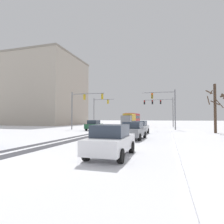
% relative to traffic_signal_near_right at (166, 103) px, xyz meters
% --- Properties ---
extents(wheel_track_left_lane, '(0.99, 29.96, 0.01)m').
position_rel_traffic_signal_near_right_xyz_m(wheel_track_left_lane, '(-7.72, -11.53, -4.36)').
color(wheel_track_left_lane, '#424247').
rests_on(wheel_track_left_lane, ground).
extents(wheel_track_right_lane, '(0.72, 29.96, 0.01)m').
position_rel_traffic_signal_near_right_xyz_m(wheel_track_right_lane, '(-9.01, -11.53, -4.36)').
color(wheel_track_right_lane, '#424247').
rests_on(wheel_track_right_lane, ground).
extents(sidewalk_kerb_right, '(4.00, 29.96, 0.12)m').
position_rel_traffic_signal_near_right_xyz_m(sidewalk_kerb_right, '(2.76, -12.89, -4.31)').
color(sidewalk_kerb_right, white).
rests_on(sidewalk_kerb_right, ground).
extents(traffic_signal_near_right, '(5.12, 0.56, 6.50)m').
position_rel_traffic_signal_near_right_xyz_m(traffic_signal_near_right, '(0.00, 0.00, 0.00)').
color(traffic_signal_near_right, slate).
rests_on(traffic_signal_near_right, ground).
extents(traffic_signal_far_left, '(4.87, 0.38, 6.50)m').
position_rel_traffic_signal_near_right_xyz_m(traffic_signal_far_left, '(-14.42, 8.10, -0.02)').
color(traffic_signal_far_left, slate).
rests_on(traffic_signal_far_left, ground).
extents(traffic_signal_far_right, '(6.65, 0.46, 6.50)m').
position_rel_traffic_signal_near_right_xyz_m(traffic_signal_far_right, '(-1.29, 12.13, 0.44)').
color(traffic_signal_far_right, slate).
rests_on(traffic_signal_far_right, ground).
extents(traffic_signal_near_left, '(5.90, 0.53, 6.50)m').
position_rel_traffic_signal_near_right_xyz_m(traffic_signal_near_left, '(-13.67, -1.83, 0.27)').
color(traffic_signal_near_left, slate).
rests_on(traffic_signal_near_left, ground).
extents(car_dark_green_lead, '(1.88, 4.12, 1.62)m').
position_rel_traffic_signal_near_right_xyz_m(car_dark_green_lead, '(-11.19, -2.83, -3.55)').
color(car_dark_green_lead, '#194C2D').
rests_on(car_dark_green_lead, ground).
extents(car_silver_second, '(2.00, 4.19, 1.62)m').
position_rel_traffic_signal_near_right_xyz_m(car_silver_second, '(-3.10, -7.82, -3.55)').
color(car_silver_second, '#B7BABF').
rests_on(car_silver_second, ground).
extents(car_grey_third, '(2.01, 4.19, 1.62)m').
position_rel_traffic_signal_near_right_xyz_m(car_grey_third, '(-2.83, -13.56, -3.55)').
color(car_grey_third, slate).
rests_on(car_grey_third, ground).
extents(car_white_fourth, '(1.84, 4.10, 1.62)m').
position_rel_traffic_signal_near_right_xyz_m(car_white_fourth, '(-2.54, -21.61, -3.55)').
color(car_white_fourth, silver).
rests_on(car_white_fourth, ground).
extents(bus_oncoming, '(2.85, 11.05, 3.38)m').
position_rel_traffic_signal_near_right_xyz_m(bus_oncoming, '(-10.05, 25.76, -2.38)').
color(bus_oncoming, '#B21E1E').
rests_on(bus_oncoming, ground).
extents(box_truck_delivery, '(2.35, 7.42, 3.02)m').
position_rel_traffic_signal_near_right_xyz_m(box_truck_delivery, '(-8.58, 12.30, -2.73)').
color(box_truck_delivery, slate).
rests_on(box_truck_delivery, ground).
extents(bare_tree_sidewalk_mid, '(2.02, 1.85, 6.44)m').
position_rel_traffic_signal_near_right_xyz_m(bare_tree_sidewalk_mid, '(6.10, -3.66, -0.92)').
color(bare_tree_sidewalk_mid, '#423023').
rests_on(bare_tree_sidewalk_mid, ground).
extents(office_building_far_left_block, '(22.71, 19.73, 20.29)m').
position_rel_traffic_signal_near_right_xyz_m(office_building_far_left_block, '(-36.93, 17.79, 5.79)').
color(office_building_far_left_block, '#A89E8E').
rests_on(office_building_far_left_block, ground).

